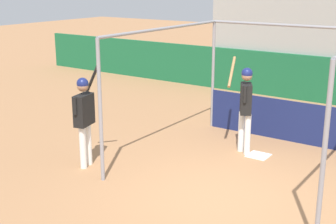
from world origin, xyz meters
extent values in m
plane|color=#A8754C|center=(0.00, 0.00, 0.00)|extent=(60.00, 60.00, 0.00)
cube|color=#195B33|center=(-3.58, 7.87, 1.44)|extent=(0.45, 0.40, 0.10)
cube|color=#195B33|center=(-3.58, 8.05, 1.67)|extent=(0.45, 0.06, 0.40)
cube|color=#195B33|center=(-3.03, 7.87, 1.44)|extent=(0.45, 0.40, 0.10)
cube|color=#195B33|center=(-3.03, 8.05, 1.67)|extent=(0.45, 0.06, 0.40)
cube|color=#195B33|center=(-2.48, 7.87, 1.44)|extent=(0.45, 0.40, 0.10)
cube|color=#195B33|center=(-2.48, 8.05, 1.67)|extent=(0.45, 0.06, 0.40)
cube|color=#195B33|center=(-1.92, 7.87, 1.44)|extent=(0.45, 0.40, 0.10)
cube|color=#195B33|center=(-1.92, 8.05, 1.67)|extent=(0.45, 0.06, 0.40)
cube|color=#195B33|center=(-1.38, 7.87, 1.44)|extent=(0.45, 0.40, 0.10)
cube|color=#195B33|center=(-1.38, 8.05, 1.67)|extent=(0.45, 0.06, 0.40)
cube|color=#195B33|center=(-0.83, 7.87, 1.44)|extent=(0.45, 0.40, 0.10)
cube|color=#195B33|center=(-0.83, 8.05, 1.67)|extent=(0.45, 0.06, 0.40)
cube|color=#195B33|center=(-3.58, 8.67, 1.84)|extent=(0.45, 0.40, 0.10)
cube|color=#195B33|center=(-3.58, 8.85, 2.07)|extent=(0.45, 0.06, 0.40)
cube|color=#195B33|center=(-3.03, 8.67, 1.84)|extent=(0.45, 0.40, 0.10)
cube|color=#195B33|center=(-3.03, 8.85, 2.07)|extent=(0.45, 0.06, 0.40)
cube|color=#195B33|center=(-2.48, 8.67, 1.84)|extent=(0.45, 0.40, 0.10)
cube|color=#195B33|center=(-2.48, 8.85, 2.07)|extent=(0.45, 0.06, 0.40)
cube|color=#195B33|center=(-1.92, 8.67, 1.84)|extent=(0.45, 0.40, 0.10)
cube|color=#195B33|center=(-1.92, 8.85, 2.07)|extent=(0.45, 0.06, 0.40)
cube|color=#195B33|center=(-1.38, 8.67, 1.84)|extent=(0.45, 0.40, 0.10)
cube|color=#195B33|center=(-1.38, 8.85, 2.07)|extent=(0.45, 0.06, 0.40)
cube|color=#195B33|center=(-0.83, 8.67, 1.84)|extent=(0.45, 0.40, 0.10)
cube|color=#195B33|center=(-0.83, 8.85, 2.07)|extent=(0.45, 0.06, 0.40)
cube|color=#195B33|center=(-3.58, 9.47, 2.24)|extent=(0.45, 0.40, 0.10)
cube|color=#195B33|center=(-3.58, 9.65, 2.47)|extent=(0.45, 0.06, 0.40)
cube|color=#195B33|center=(-3.03, 9.47, 2.24)|extent=(0.45, 0.40, 0.10)
cube|color=#195B33|center=(-3.03, 9.65, 2.47)|extent=(0.45, 0.06, 0.40)
cube|color=#195B33|center=(-2.48, 9.47, 2.24)|extent=(0.45, 0.40, 0.10)
cube|color=#195B33|center=(-2.48, 9.65, 2.47)|extent=(0.45, 0.06, 0.40)
cube|color=#195B33|center=(-1.92, 9.47, 2.24)|extent=(0.45, 0.40, 0.10)
cube|color=#195B33|center=(-1.92, 9.65, 2.47)|extent=(0.45, 0.06, 0.40)
cube|color=#195B33|center=(-1.38, 9.47, 2.24)|extent=(0.45, 0.40, 0.10)
cube|color=#195B33|center=(-1.38, 9.65, 2.47)|extent=(0.45, 0.06, 0.40)
cube|color=#195B33|center=(-3.58, 10.27, 2.64)|extent=(0.45, 0.40, 0.10)
cube|color=#195B33|center=(-3.58, 10.45, 2.87)|extent=(0.45, 0.06, 0.40)
cube|color=#195B33|center=(-3.03, 10.27, 2.64)|extent=(0.45, 0.40, 0.10)
cube|color=#195B33|center=(-3.03, 10.45, 2.87)|extent=(0.45, 0.06, 0.40)
cube|color=#195B33|center=(-2.48, 10.27, 2.64)|extent=(0.45, 0.40, 0.10)
cube|color=#195B33|center=(-2.48, 10.45, 2.87)|extent=(0.45, 0.06, 0.40)
cube|color=#195B33|center=(-1.92, 10.27, 2.64)|extent=(0.45, 0.40, 0.10)
cube|color=#195B33|center=(-1.92, 10.45, 2.87)|extent=(0.45, 0.06, 0.40)
cube|color=#195B33|center=(-1.38, 10.27, 2.64)|extent=(0.45, 0.40, 0.10)
cube|color=#195B33|center=(-1.38, 10.45, 2.87)|extent=(0.45, 0.06, 0.40)
cylinder|color=gray|center=(-2.09, -0.58, 1.31)|extent=(0.07, 0.07, 2.62)
cylinder|color=gray|center=(1.87, -0.58, 1.31)|extent=(0.07, 0.07, 2.62)
cylinder|color=gray|center=(-2.09, 3.50, 1.31)|extent=(0.07, 0.07, 2.62)
cylinder|color=gray|center=(-2.09, 1.46, 2.62)|extent=(0.06, 4.08, 0.06)
cylinder|color=gray|center=(-0.11, 3.50, 2.62)|extent=(3.95, 0.06, 0.06)
cube|color=navy|center=(-0.11, 3.48, 0.48)|extent=(3.88, 0.03, 0.95)
cube|color=white|center=(-0.22, 2.20, 0.01)|extent=(0.44, 0.44, 0.02)
cylinder|color=white|center=(-0.47, 2.15, 0.44)|extent=(0.18, 0.18, 0.88)
cylinder|color=white|center=(-0.67, 2.26, 0.44)|extent=(0.18, 0.18, 0.88)
cube|color=black|center=(-0.57, 2.20, 1.20)|extent=(0.40, 0.49, 0.63)
sphere|color=#A37556|center=(-0.57, 2.20, 1.68)|extent=(0.22, 0.22, 0.22)
sphere|color=navy|center=(-0.57, 2.20, 1.73)|extent=(0.23, 0.23, 0.23)
cylinder|color=black|center=(-0.50, 1.98, 1.34)|extent=(0.10, 0.10, 0.34)
cylinder|color=black|center=(-0.72, 2.38, 1.34)|extent=(0.10, 0.10, 0.34)
cylinder|color=#AD7F4C|center=(-0.96, 2.28, 1.71)|extent=(0.30, 0.73, 0.55)
sphere|color=#AD7F4C|center=(-0.62, 2.40, 1.46)|extent=(0.08, 0.08, 0.08)
cylinder|color=white|center=(-2.79, -0.36, 0.43)|extent=(0.16, 0.16, 0.86)
cylinder|color=white|center=(-2.84, -0.16, 0.43)|extent=(0.16, 0.16, 0.86)
cube|color=black|center=(-2.81, -0.26, 1.16)|extent=(0.32, 0.50, 0.61)
sphere|color=#A37556|center=(-2.81, -0.26, 1.63)|extent=(0.21, 0.21, 0.21)
sphere|color=navy|center=(-2.81, -0.26, 1.68)|extent=(0.23, 0.23, 0.23)
cylinder|color=black|center=(-2.79, -0.51, 1.30)|extent=(0.08, 0.08, 0.33)
cylinder|color=black|center=(-2.91, -0.04, 1.30)|extent=(0.08, 0.08, 0.33)
cylinder|color=black|center=(-2.90, 0.09, 1.69)|extent=(0.54, 0.16, 0.73)
sphere|color=black|center=(-2.94, -0.15, 1.35)|extent=(0.08, 0.08, 0.08)
camera|label=1|loc=(3.44, -6.48, 3.56)|focal=50.00mm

